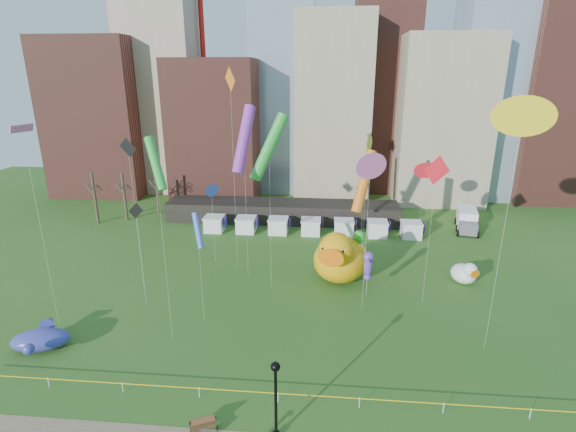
# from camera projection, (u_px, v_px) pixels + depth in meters

# --- Properties ---
(ground) EXTENTS (160.00, 160.00, 0.00)m
(ground) POSITION_uv_depth(u_px,v_px,m) (278.00, 402.00, 32.29)
(ground) COLOR #27571B
(ground) RESTS_ON ground
(skyline) EXTENTS (101.00, 23.00, 68.00)m
(skyline) POSITION_uv_depth(u_px,v_px,m) (324.00, 84.00, 83.18)
(skyline) COLOR brown
(skyline) RESTS_ON ground
(pavilion) EXTENTS (38.00, 6.00, 3.20)m
(pavilion) POSITION_uv_depth(u_px,v_px,m) (282.00, 211.00, 71.87)
(pavilion) COLOR black
(pavilion) RESTS_ON ground
(vendor_tents) EXTENTS (33.24, 2.80, 2.40)m
(vendor_tents) POSITION_uv_depth(u_px,v_px,m) (311.00, 227.00, 65.92)
(vendor_tents) COLOR white
(vendor_tents) RESTS_ON ground
(bare_trees) EXTENTS (8.44, 6.44, 8.50)m
(bare_trees) POSITION_uv_depth(u_px,v_px,m) (125.00, 196.00, 71.97)
(bare_trees) COLOR #382B21
(bare_trees) RESTS_ON ground
(caution_tape) EXTENTS (50.00, 0.06, 0.90)m
(caution_tape) POSITION_uv_depth(u_px,v_px,m) (278.00, 395.00, 32.08)
(caution_tape) COLOR white
(caution_tape) RESTS_ON ground
(big_duck) EXTENTS (8.14, 9.47, 6.70)m
(big_duck) POSITION_uv_depth(u_px,v_px,m) (340.00, 257.00, 50.23)
(big_duck) COLOR #ECA30C
(big_duck) RESTS_ON ground
(small_duck) EXTENTS (3.65, 4.10, 2.87)m
(small_duck) POSITION_uv_depth(u_px,v_px,m) (465.00, 273.00, 50.26)
(small_duck) COLOR white
(small_duck) RESTS_ON ground
(seahorse_green) EXTENTS (1.62, 1.88, 5.91)m
(seahorse_green) POSITION_uv_depth(u_px,v_px,m) (358.00, 244.00, 51.02)
(seahorse_green) COLOR silver
(seahorse_green) RESTS_ON ground
(seahorse_purple) EXTENTS (1.36, 1.59, 5.25)m
(seahorse_purple) POSITION_uv_depth(u_px,v_px,m) (368.00, 264.00, 46.66)
(seahorse_purple) COLOR silver
(seahorse_purple) RESTS_ON ground
(whale_inflatable) EXTENTS (5.44, 6.27, 2.17)m
(whale_inflatable) POSITION_uv_depth(u_px,v_px,m) (41.00, 338.00, 38.39)
(whale_inflatable) COLOR #483591
(whale_inflatable) RESTS_ON ground
(park_bench) EXTENTS (1.88, 1.25, 0.92)m
(park_bench) POSITION_uv_depth(u_px,v_px,m) (203.00, 424.00, 29.59)
(park_bench) COLOR #53321C
(park_bench) RESTS_ON footpath
(lamppost) EXTENTS (0.63, 0.63, 6.07)m
(lamppost) POSITION_uv_depth(u_px,v_px,m) (276.00, 391.00, 28.09)
(lamppost) COLOR black
(lamppost) RESTS_ON footpath
(box_truck) EXTENTS (4.26, 7.84, 3.16)m
(box_truck) POSITION_uv_depth(u_px,v_px,m) (467.00, 219.00, 67.81)
(box_truck) COLOR white
(box_truck) RESTS_ON ground
(kite_0) EXTENTS (2.15, 0.45, 11.99)m
(kite_0) POSITION_uv_depth(u_px,v_px,m) (425.00, 170.00, 58.57)
(kite_0) COLOR silver
(kite_0) RESTS_ON ground
(kite_1) EXTENTS (0.86, 2.03, 19.53)m
(kite_1) POSITION_uv_depth(u_px,v_px,m) (22.00, 132.00, 34.44)
(kite_1) COLOR silver
(kite_1) RESTS_ON ground
(kite_2) EXTENTS (1.61, 0.30, 11.46)m
(kite_2) POSITION_uv_depth(u_px,v_px,m) (136.00, 214.00, 42.22)
(kite_2) COLOR silver
(kite_2) RESTS_ON ground
(kite_3) EXTENTS (4.36, 2.03, 19.72)m
(kite_3) POSITION_uv_depth(u_px,v_px,m) (269.00, 147.00, 44.62)
(kite_3) COLOR silver
(kite_3) RESTS_ON ground
(kite_4) EXTENTS (0.91, 2.09, 15.61)m
(kite_4) POSITION_uv_depth(u_px,v_px,m) (368.00, 144.00, 57.45)
(kite_4) COLOR silver
(kite_4) RESTS_ON ground
(kite_5) EXTENTS (0.99, 1.34, 10.35)m
(kite_5) POSITION_uv_depth(u_px,v_px,m) (211.00, 191.00, 53.62)
(kite_5) COLOR silver
(kite_5) RESTS_ON ground
(kite_6) EXTENTS (3.34, 4.35, 14.86)m
(kite_6) POSITION_uv_depth(u_px,v_px,m) (364.00, 182.00, 51.34)
(kite_6) COLOR silver
(kite_6) RESTS_ON ground
(kite_7) EXTENTS (2.65, 4.54, 20.19)m
(kite_7) POSITION_uv_depth(u_px,v_px,m) (244.00, 140.00, 47.44)
(kite_7) COLOR silver
(kite_7) RESTS_ON ground
(kite_8) EXTENTS (1.91, 2.32, 15.88)m
(kite_8) POSITION_uv_depth(u_px,v_px,m) (436.00, 172.00, 42.16)
(kite_8) COLOR silver
(kite_8) RESTS_ON ground
(kite_9) EXTENTS (2.19, 1.71, 16.42)m
(kite_9) POSITION_uv_depth(u_px,v_px,m) (370.00, 166.00, 40.24)
(kite_9) COLOR silver
(kite_9) RESTS_ON ground
(kite_10) EXTENTS (1.96, 0.43, 17.21)m
(kite_10) POSITION_uv_depth(u_px,v_px,m) (129.00, 153.00, 44.05)
(kite_10) COLOR silver
(kite_10) RESTS_ON ground
(kite_11) EXTENTS (2.34, 2.32, 18.59)m
(kite_11) POSITION_uv_depth(u_px,v_px,m) (156.00, 164.00, 35.03)
(kite_11) COLOR silver
(kite_11) RESTS_ON ground
(kite_12) EXTENTS (3.06, 0.96, 21.85)m
(kite_12) POSITION_uv_depth(u_px,v_px,m) (523.00, 116.00, 32.28)
(kite_12) COLOR silver
(kite_12) RESTS_ON ground
(kite_13) EXTENTS (1.52, 1.94, 11.12)m
(kite_13) POSITION_uv_depth(u_px,v_px,m) (198.00, 231.00, 40.23)
(kite_13) COLOR silver
(kite_13) RESTS_ON ground
(kite_14) EXTENTS (1.59, 2.15, 24.10)m
(kite_14) POSITION_uv_depth(u_px,v_px,m) (230.00, 85.00, 48.12)
(kite_14) COLOR silver
(kite_14) RESTS_ON ground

